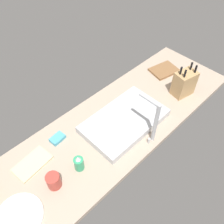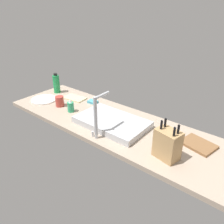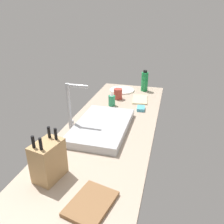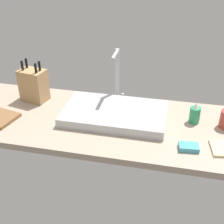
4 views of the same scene
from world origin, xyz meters
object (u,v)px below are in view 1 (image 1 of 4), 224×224
faucet (154,119)px  cutting_board (164,70)px  dinner_plate (19,216)px  knife_block (184,83)px  dish_towel (32,164)px  coffee_mug (54,181)px  dish_sponge (57,138)px  sink_basin (124,121)px  soap_bottle (79,163)px

faucet → cutting_board: size_ratio=1.49×
faucet → cutting_board: (-59.01, -34.24, -17.40)cm
dinner_plate → knife_block: bearing=177.7°
dish_towel → coffee_mug: 20.01cm
cutting_board → knife_block: bearing=65.4°
knife_block → coffee_mug: 108.86cm
dish_sponge → dinner_plate: bearing=30.8°
cutting_board → dish_sponge: dish_sponge is taller
sink_basin → coffee_mug: bearing=3.1°
dinner_plate → coffee_mug: size_ratio=2.60×
knife_block → cutting_board: (-11.25, -24.55, -8.71)cm
cutting_board → coffee_mug: 121.16cm
dinner_plate → dish_sponge: size_ratio=2.66×
sink_basin → knife_block: size_ratio=2.23×
knife_block → coffee_mug: bearing=8.2°
sink_basin → knife_block: 52.12cm
faucet → knife_block: (-47.76, -9.69, -8.69)cm
soap_bottle → coffee_mug: soap_bottle is taller
knife_block → soap_bottle: (92.41, -5.40, -4.78)cm
sink_basin → soap_bottle: soap_bottle is taller
knife_block → cutting_board: 28.38cm
sink_basin → dish_towel: (59.74, -16.36, -1.87)cm
faucet → dish_sponge: faucet is taller
coffee_mug → faucet: bearing=164.9°
faucet → cutting_board: 70.41cm
dish_towel → coffee_mug: size_ratio=2.31×
sink_basin → cutting_board: (-61.93, -14.66, -1.57)cm
sink_basin → dish_sponge: sink_basin is taller
sink_basin → faucet: (-2.92, 19.58, 15.83)cm
sink_basin → soap_bottle: size_ratio=4.77×
faucet → coffee_mug: bearing=-15.1°
dish_towel → coffee_mug: bearing=95.5°
faucet → soap_bottle: bearing=-18.7°
dinner_plate → coffee_mug: (-22.53, -1.39, 4.00)cm
sink_basin → dinner_plate: sink_basin is taller
faucet → cutting_board: bearing=-149.9°
soap_bottle → coffee_mug: 16.19cm
dinner_plate → coffee_mug: bearing=-176.5°
faucet → cutting_board: faucet is taller
faucet → dish_towel: bearing=-29.8°
soap_bottle → coffee_mug: bearing=-4.7°
dish_sponge → coffee_mug: bearing=51.1°
dish_sponge → soap_bottle: bearing=83.8°
sink_basin → soap_bottle: 42.04cm
knife_block → dish_towel: size_ratio=1.15×
cutting_board → coffee_mug: (119.79, 17.82, 3.70)cm
knife_block → soap_bottle: bearing=8.4°
dish_towel → dish_sponge: (-20.69, -3.79, 0.60)cm
faucet → coffee_mug: 64.43cm
soap_bottle → dish_sponge: 25.05cm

